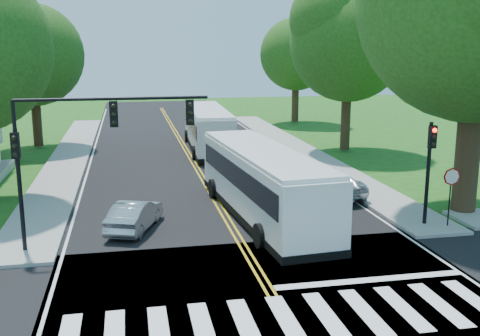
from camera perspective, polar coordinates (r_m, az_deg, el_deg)
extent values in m
plane|color=#1D4C13|center=(17.06, 4.24, -14.34)|extent=(140.00, 140.00, 0.00)
cube|color=black|center=(33.82, -3.94, -0.81)|extent=(14.00, 96.00, 0.01)
cube|color=black|center=(17.06, 4.24, -14.32)|extent=(60.00, 12.00, 0.01)
cube|color=gold|center=(37.69, -4.74, 0.55)|extent=(0.36, 70.00, 0.01)
cube|color=silver|center=(37.55, -15.09, 0.12)|extent=(0.12, 70.00, 0.01)
cube|color=silver|center=(39.04, 5.23, 0.95)|extent=(0.12, 70.00, 0.01)
cube|color=silver|center=(16.63, 4.72, -15.04)|extent=(12.60, 3.00, 0.01)
cube|color=silver|center=(19.55, 13.07, -11.01)|extent=(6.60, 0.40, 0.01)
cube|color=gray|center=(40.60, -16.96, 0.98)|extent=(2.60, 40.00, 0.15)
cube|color=gray|center=(42.28, 6.02, 1.88)|extent=(2.60, 40.00, 0.15)
cylinder|color=#352715|center=(27.66, 22.17, 2.02)|extent=(1.10, 1.10, 6.00)
cylinder|color=#352715|center=(45.50, -19.95, 4.85)|extent=(0.70, 0.70, 4.40)
sphere|color=#346C20|center=(45.20, -20.39, 10.72)|extent=(7.60, 7.60, 7.60)
cylinder|color=#352715|center=(42.04, 10.70, 5.23)|extent=(0.70, 0.70, 5.00)
sphere|color=#346C20|center=(41.74, 10.98, 12.37)|extent=(8.40, 8.40, 8.40)
cylinder|color=#352715|center=(57.41, 5.64, 6.91)|extent=(0.70, 0.70, 4.40)
sphere|color=#346C20|center=(57.18, 5.73, 11.44)|extent=(7.20, 7.20, 7.20)
cylinder|color=black|center=(22.17, -21.44, -2.13)|extent=(0.16, 0.16, 4.60)
cube|color=black|center=(21.69, -21.86, 2.13)|extent=(0.30, 0.22, 0.95)
sphere|color=black|center=(21.50, -21.98, 2.85)|extent=(0.18, 0.18, 0.18)
cylinder|color=black|center=(21.27, -12.77, 6.88)|extent=(7.00, 0.12, 0.12)
cube|color=black|center=(21.17, -12.70, 5.36)|extent=(0.30, 0.22, 0.95)
cube|color=black|center=(21.29, -5.12, 5.65)|extent=(0.30, 0.22, 0.95)
cylinder|color=black|center=(25.10, 18.54, -0.54)|extent=(0.16, 0.16, 4.40)
cube|color=black|center=(24.69, 18.96, 3.01)|extent=(0.30, 0.22, 0.95)
sphere|color=#FF0A05|center=(24.52, 19.18, 3.65)|extent=(0.18, 0.18, 0.18)
cylinder|color=black|center=(25.35, 20.50, -3.12)|extent=(0.06, 0.06, 2.20)
cylinder|color=#A50A07|center=(25.08, 20.72, -0.83)|extent=(0.76, 0.04, 0.76)
cube|color=silver|center=(25.19, 2.32, -1.62)|extent=(3.63, 12.24, 2.81)
cube|color=black|center=(25.07, 2.33, -0.49)|extent=(3.63, 11.40, 0.97)
cube|color=black|center=(30.81, -1.28, 1.63)|extent=(2.50, 0.32, 1.63)
cube|color=orange|center=(30.65, -1.28, 3.32)|extent=(1.74, 0.25, 0.33)
cube|color=black|center=(25.52, 2.30, -4.34)|extent=(3.69, 12.34, 0.31)
cube|color=silver|center=(24.88, 2.35, 1.65)|extent=(3.55, 11.87, 0.22)
cylinder|color=black|center=(29.53, 2.28, -1.73)|extent=(0.41, 1.01, 0.98)
cylinder|color=black|center=(28.82, -2.73, -2.09)|extent=(0.41, 1.01, 0.98)
cylinder|color=black|center=(22.69, 8.49, -6.20)|extent=(0.41, 1.01, 0.98)
cylinder|color=black|center=(21.75, 2.07, -6.89)|extent=(0.41, 1.01, 0.98)
cube|color=silver|center=(42.15, -3.29, 3.97)|extent=(3.00, 11.99, 2.77)
cube|color=black|center=(42.09, -3.30, 4.65)|extent=(3.04, 11.16, 0.96)
cube|color=black|center=(48.03, -4.05, 5.40)|extent=(2.47, 0.19, 1.61)
cube|color=orange|center=(47.93, -4.07, 6.48)|extent=(1.72, 0.16, 0.32)
cube|color=black|center=(42.35, -3.27, 2.32)|extent=(3.06, 12.09, 0.30)
cube|color=silver|center=(41.97, -3.31, 5.92)|extent=(2.94, 11.63, 0.22)
cylinder|color=black|center=(46.33, -2.17, 3.38)|extent=(0.36, 0.98, 0.97)
cylinder|color=black|center=(46.08, -5.42, 3.28)|extent=(0.36, 0.98, 0.97)
cylinder|color=black|center=(38.94, -0.78, 1.69)|extent=(0.36, 0.98, 0.97)
cylinder|color=black|center=(38.64, -4.63, 1.57)|extent=(0.36, 0.98, 0.97)
imported|color=#A6A8AD|center=(24.21, -10.65, -4.73)|extent=(2.59, 4.09, 1.27)
imported|color=silver|center=(29.43, 8.58, -1.47)|extent=(3.31, 5.45, 1.41)
imported|color=black|center=(31.87, 6.48, -0.40)|extent=(2.35, 4.86, 1.37)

